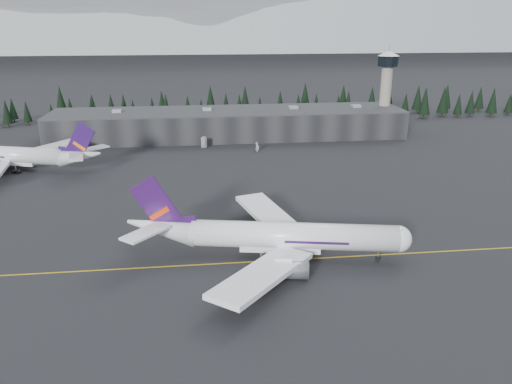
{
  "coord_description": "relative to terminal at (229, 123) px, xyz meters",
  "views": [
    {
      "loc": [
        -14.61,
        -102.54,
        51.86
      ],
      "look_at": [
        0.0,
        20.0,
        9.0
      ],
      "focal_mm": 35.0,
      "sensor_mm": 36.0,
      "label": 1
    }
  ],
  "objects": [
    {
      "name": "jet_parked",
      "position": [
        -79.05,
        -44.47,
        -0.98
      ],
      "size": [
        62.47,
        56.37,
        18.85
      ],
      "rotation": [
        0.0,
        0.0,
        2.83
      ],
      "color": "silver",
      "rests_on": "ground"
    },
    {
      "name": "jet_main",
      "position": [
        0.48,
        -124.96,
        -0.91
      ],
      "size": [
        64.42,
        58.92,
        19.12
      ],
      "rotation": [
        0.0,
        0.0,
        -0.19
      ],
      "color": "white",
      "rests_on": "ground"
    },
    {
      "name": "gse_vehicle_a",
      "position": [
        -12.19,
        -20.05,
        -5.58
      ],
      "size": [
        3.7,
        5.61,
        1.43
      ],
      "primitive_type": "imported",
      "rotation": [
        0.0,
        0.0,
        0.28
      ],
      "color": "white",
      "rests_on": "ground"
    },
    {
      "name": "terminal",
      "position": [
        0.0,
        0.0,
        0.0
      ],
      "size": [
        160.0,
        30.0,
        12.6
      ],
      "color": "black",
      "rests_on": "ground"
    },
    {
      "name": "mountain_ridge",
      "position": [
        0.0,
        875.0,
        -6.3
      ],
      "size": [
        4400.0,
        900.0,
        420.0
      ],
      "primitive_type": null,
      "color": "white",
      "rests_on": "ground"
    },
    {
      "name": "treeline",
      "position": [
        0.0,
        37.0,
        1.2
      ],
      "size": [
        360.0,
        20.0,
        15.0
      ],
      "primitive_type": "cube",
      "color": "black",
      "rests_on": "ground"
    },
    {
      "name": "control_tower",
      "position": [
        75.0,
        3.0,
        17.11
      ],
      "size": [
        10.0,
        10.0,
        37.7
      ],
      "color": "gray",
      "rests_on": "ground"
    },
    {
      "name": "taxiline",
      "position": [
        0.0,
        -127.0,
        -6.29
      ],
      "size": [
        400.0,
        0.4,
        0.02
      ],
      "primitive_type": "cube",
      "color": "gold",
      "rests_on": "ground"
    },
    {
      "name": "ground",
      "position": [
        0.0,
        -125.0,
        -6.3
      ],
      "size": [
        1400.0,
        1400.0,
        0.0
      ],
      "primitive_type": "plane",
      "color": "black",
      "rests_on": "ground"
    },
    {
      "name": "gse_vehicle_b",
      "position": [
        9.73,
        -28.47,
        -5.62
      ],
      "size": [
        4.04,
        1.67,
        1.37
      ],
      "primitive_type": "imported",
      "rotation": [
        0.0,
        0.0,
        -1.56
      ],
      "color": "silver",
      "rests_on": "ground"
    }
  ]
}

